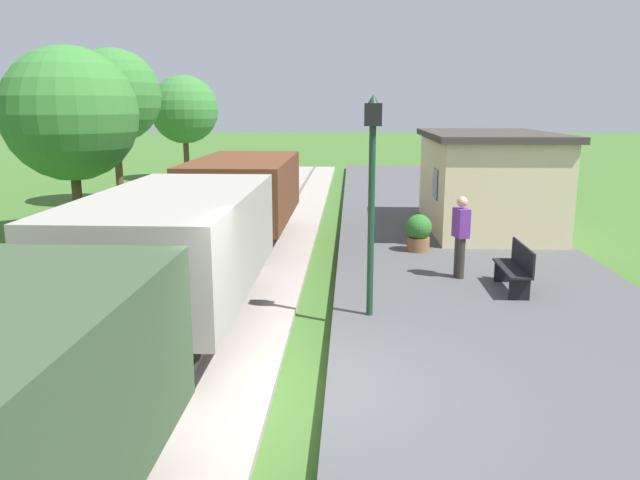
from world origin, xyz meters
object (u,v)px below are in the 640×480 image
at_px(tree_trackside_far, 70,114).
at_px(bench_near_hut, 516,267).
at_px(lamp_post_near, 372,166).
at_px(tree_field_distant, 184,110).
at_px(tree_field_left, 114,96).
at_px(station_hut, 486,180).
at_px(potted_planter, 419,232).
at_px(freight_train, 176,251).
at_px(person_waiting, 461,234).

bearing_deg(tree_trackside_far, bench_near_hut, -26.65).
relative_size(bench_near_hut, lamp_post_near, 0.41).
distance_m(bench_near_hut, tree_field_distant, 22.93).
bearing_deg(tree_field_left, tree_field_distant, 86.67).
distance_m(station_hut, tree_field_distant, 18.24).
xyz_separation_m(station_hut, potted_planter, (-2.23, -3.02, -0.93)).
relative_size(freight_train, tree_field_distant, 3.69).
distance_m(tree_field_left, tree_field_distant, 8.07).
xyz_separation_m(freight_train, person_waiting, (5.17, 2.72, -0.21)).
distance_m(lamp_post_near, tree_field_left, 16.06).
bearing_deg(lamp_post_near, freight_train, -175.19).
xyz_separation_m(person_waiting, tree_field_distant, (-10.73, 18.65, 2.36)).
relative_size(station_hut, tree_trackside_far, 1.07).
xyz_separation_m(tree_trackside_far, tree_field_left, (-1.00, 5.91, 0.58)).
bearing_deg(tree_field_distant, tree_trackside_far, -87.81).
relative_size(freight_train, tree_trackside_far, 3.58).
xyz_separation_m(person_waiting, potted_planter, (-0.60, 2.35, -0.46)).
bearing_deg(person_waiting, tree_trackside_far, -40.61).
distance_m(person_waiting, tree_field_distant, 21.64).
height_order(tree_field_left, tree_field_distant, tree_field_left).
bearing_deg(tree_trackside_far, potted_planter, -13.70).
xyz_separation_m(freight_train, lamp_post_near, (3.24, 0.27, 1.41)).
height_order(bench_near_hut, tree_field_left, tree_field_left).
distance_m(person_waiting, lamp_post_near, 3.51).
bearing_deg(tree_field_distant, bench_near_hut, -59.18).
xyz_separation_m(person_waiting, tree_field_left, (-11.19, 10.61, 2.92)).
bearing_deg(tree_field_left, tree_trackside_far, -80.40).
distance_m(station_hut, lamp_post_near, 8.67).
distance_m(person_waiting, tree_trackside_far, 11.46).
bearing_deg(tree_trackside_far, person_waiting, -24.71).
relative_size(freight_train, bench_near_hut, 12.93).
bearing_deg(tree_trackside_far, lamp_post_near, -40.82).
bearing_deg(tree_field_distant, lamp_post_near, -67.37).
xyz_separation_m(freight_train, tree_trackside_far, (-5.03, 7.41, 2.13)).
bearing_deg(freight_train, station_hut, 49.95).
xyz_separation_m(potted_planter, lamp_post_near, (-1.33, -4.80, 2.08)).
height_order(station_hut, tree_field_left, tree_field_left).
xyz_separation_m(person_waiting, lamp_post_near, (-1.93, -2.45, 1.62)).
distance_m(station_hut, tree_field_left, 14.07).
height_order(lamp_post_near, tree_field_distant, tree_field_distant).
xyz_separation_m(bench_near_hut, person_waiting, (-0.93, 0.89, 0.46)).
distance_m(station_hut, tree_trackside_far, 11.99).
distance_m(tree_trackside_far, tree_field_distant, 13.97).
height_order(person_waiting, tree_field_left, tree_field_left).
bearing_deg(person_waiting, lamp_post_near, 35.83).
height_order(potted_planter, lamp_post_near, lamp_post_near).
height_order(station_hut, tree_field_distant, tree_field_distant).
bearing_deg(bench_near_hut, station_hut, 83.57).
xyz_separation_m(bench_near_hut, lamp_post_near, (-2.86, -1.56, 2.08)).
bearing_deg(freight_train, tree_field_distant, 104.59).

